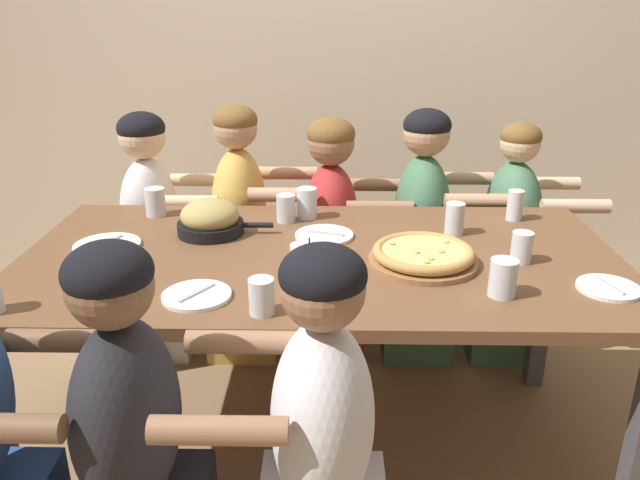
% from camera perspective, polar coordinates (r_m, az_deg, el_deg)
% --- Properties ---
extents(ground_plane, '(18.00, 18.00, 0.00)m').
position_cam_1_polar(ground_plane, '(2.50, 0.00, -18.42)').
color(ground_plane, '#896B4C').
rests_on(ground_plane, ground).
extents(dining_table, '(1.99, 1.02, 0.80)m').
position_cam_1_polar(dining_table, '(2.11, 0.00, -3.33)').
color(dining_table, brown).
rests_on(dining_table, ground).
extents(pizza_board_main, '(0.35, 0.35, 0.06)m').
position_cam_1_polar(pizza_board_main, '(2.02, 9.41, -1.38)').
color(pizza_board_main, '#996B42').
rests_on(pizza_board_main, dining_table).
extents(skillet_bowl, '(0.35, 0.24, 0.13)m').
position_cam_1_polar(skillet_bowl, '(2.28, -9.99, 1.88)').
color(skillet_bowl, black).
rests_on(skillet_bowl, dining_table).
extents(empty_plate_a, '(0.18, 0.18, 0.02)m').
position_cam_1_polar(empty_plate_a, '(2.01, 24.87, -3.99)').
color(empty_plate_a, white).
rests_on(empty_plate_a, dining_table).
extents(empty_plate_b, '(0.20, 0.20, 0.02)m').
position_cam_1_polar(empty_plate_b, '(1.82, -11.21, -5.00)').
color(empty_plate_b, white).
rests_on(empty_plate_b, dining_table).
extents(empty_plate_c, '(0.23, 0.23, 0.02)m').
position_cam_1_polar(empty_plate_c, '(2.26, -18.89, -0.47)').
color(empty_plate_c, white).
rests_on(empty_plate_c, dining_table).
extents(empty_plate_d, '(0.21, 0.21, 0.02)m').
position_cam_1_polar(empty_plate_d, '(2.23, 0.39, 0.43)').
color(empty_plate_d, white).
rests_on(empty_plate_d, dining_table).
extents(cocktail_glass_blue, '(0.08, 0.08, 0.13)m').
position_cam_1_polar(cocktail_glass_blue, '(1.90, -1.52, -2.05)').
color(cocktail_glass_blue, silver).
rests_on(cocktail_glass_blue, dining_table).
extents(drinking_glass_b, '(0.07, 0.07, 0.10)m').
position_cam_1_polar(drinking_glass_b, '(2.10, 17.96, -0.63)').
color(drinking_glass_b, silver).
rests_on(drinking_glass_b, dining_table).
extents(drinking_glass_c, '(0.06, 0.06, 0.12)m').
position_cam_1_polar(drinking_glass_c, '(2.50, 17.39, 2.89)').
color(drinking_glass_c, silver).
rests_on(drinking_glass_c, dining_table).
extents(drinking_glass_d, '(0.07, 0.07, 0.12)m').
position_cam_1_polar(drinking_glass_d, '(2.29, 12.20, 1.73)').
color(drinking_glass_d, silver).
rests_on(drinking_glass_d, dining_table).
extents(drinking_glass_e, '(0.08, 0.08, 0.12)m').
position_cam_1_polar(drinking_glass_e, '(2.41, -1.20, 3.24)').
color(drinking_glass_e, silver).
rests_on(drinking_glass_e, dining_table).
extents(drinking_glass_f, '(0.08, 0.08, 0.11)m').
position_cam_1_polar(drinking_glass_f, '(2.52, -14.83, 3.39)').
color(drinking_glass_f, silver).
rests_on(drinking_glass_f, dining_table).
extents(drinking_glass_g, '(0.07, 0.07, 0.10)m').
position_cam_1_polar(drinking_glass_g, '(1.69, -5.37, -5.15)').
color(drinking_glass_g, silver).
rests_on(drinking_glass_g, dining_table).
extents(drinking_glass_h, '(0.08, 0.08, 0.11)m').
position_cam_1_polar(drinking_glass_h, '(1.85, 16.38, -3.47)').
color(drinking_glass_h, silver).
rests_on(drinking_glass_h, dining_table).
extents(drinking_glass_i, '(0.07, 0.07, 0.11)m').
position_cam_1_polar(drinking_glass_i, '(2.37, -3.14, 2.79)').
color(drinking_glass_i, silver).
rests_on(drinking_glass_i, dining_table).
extents(diner_far_midleft, '(0.51, 0.40, 1.17)m').
position_cam_1_polar(diner_far_midleft, '(2.88, -7.13, -0.43)').
color(diner_far_midleft, gold).
rests_on(diner_far_midleft, ground).
extents(diner_near_center, '(0.51, 0.40, 1.12)m').
position_cam_1_polar(diner_near_center, '(1.61, 0.08, -21.09)').
color(diner_near_center, silver).
rests_on(diner_near_center, ground).
extents(diner_far_midright, '(0.51, 0.40, 1.16)m').
position_cam_1_polar(diner_far_midright, '(2.88, 9.18, -0.52)').
color(diner_far_midright, '#477556').
rests_on(diner_far_midright, ground).
extents(diner_far_center, '(0.51, 0.40, 1.12)m').
position_cam_1_polar(diner_far_center, '(2.86, 1.02, -0.76)').
color(diner_far_center, '#B22D2D').
rests_on(diner_far_center, ground).
extents(diner_near_midleft, '(0.51, 0.40, 1.12)m').
position_cam_1_polar(diner_near_midleft, '(1.68, -16.65, -20.00)').
color(diner_near_midleft, '#232328').
rests_on(diner_near_midleft, ground).
extents(diner_far_left, '(0.51, 0.40, 1.14)m').
position_cam_1_polar(diner_far_left, '(2.97, -14.93, -0.49)').
color(diner_far_left, silver).
rests_on(diner_far_left, ground).
extents(diner_far_right, '(0.51, 0.40, 1.10)m').
position_cam_1_polar(diner_far_right, '(2.98, 16.82, -1.29)').
color(diner_far_right, '#477556').
rests_on(diner_far_right, ground).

